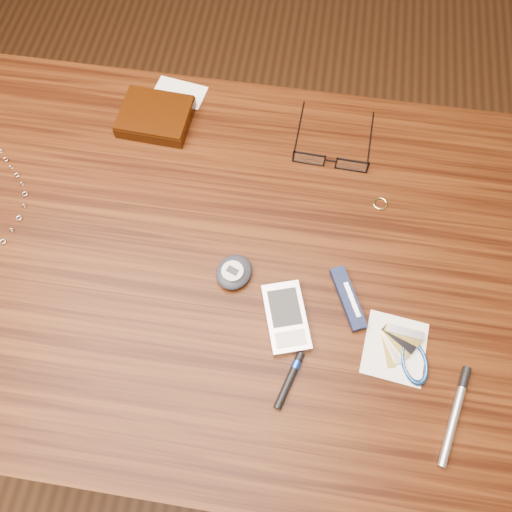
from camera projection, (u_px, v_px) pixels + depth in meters
The scene contains 11 objects.
ground at pixel (236, 361), 1.45m from camera, with size 3.80×3.80×0.00m, color #472814.
desk at pixel (222, 279), 0.86m from camera, with size 1.00×0.70×0.75m.
wallet_and_card at pixel (156, 116), 0.87m from camera, with size 0.14×0.16×0.03m.
eyeglasses at pixel (331, 159), 0.83m from camera, with size 0.13×0.14×0.03m.
gold_ring at pixel (380, 204), 0.81m from camera, with size 0.02×0.02×0.00m, color #DED06A.
pda_phone at pixel (286, 317), 0.72m from camera, with size 0.09×0.12×0.02m.
pedometer at pixel (234, 272), 0.75m from camera, with size 0.07×0.07×0.02m.
notepad_keys at pixel (405, 353), 0.70m from camera, with size 0.11×0.10×0.01m.
pocket_knife at pixel (348, 298), 0.74m from camera, with size 0.06×0.10×0.01m.
silver_pen at pixel (457, 408), 0.67m from camera, with size 0.05×0.14×0.01m.
black_blue_pen at pixel (290, 378), 0.69m from camera, with size 0.03×0.08×0.01m.
Camera 1 is at (0.11, -0.31, 1.45)m, focal length 35.00 mm.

